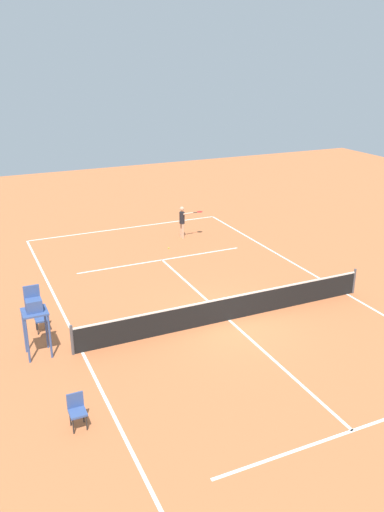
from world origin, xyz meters
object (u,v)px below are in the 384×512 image
Objects in this scene: courtside_chair_mid at (41,317)px; courtside_chair_near at (77,409)px; player_serving at (183,219)px; tennis_ball at (169,248)px; umpire_chair at (34,311)px.

courtside_chair_near is at bearing 89.73° from courtside_chair_mid.
player_serving reaches higher than courtside_chair_mid.
courtside_chair_near is at bearing -37.77° from player_serving.
courtside_chair_near is (7.39, 11.80, 0.50)m from tennis_ball.
player_serving is 11.44m from courtside_chair_mid.
player_serving is at bearing -135.32° from umpire_chair.
tennis_ball is at bearing -122.06° from courtside_chair_near.
player_serving reaches higher than tennis_ball.
tennis_ball is 0.07× the size of courtside_chair_mid.
tennis_ball is 9.56m from courtside_chair_mid.
player_serving is 1.84× the size of courtside_chair_near.
umpire_chair is 2.54× the size of courtside_chair_near.
player_serving is at bearing -139.83° from courtside_chair_mid.
player_serving is 0.72× the size of umpire_chair.
player_serving is 2.14m from tennis_ball.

